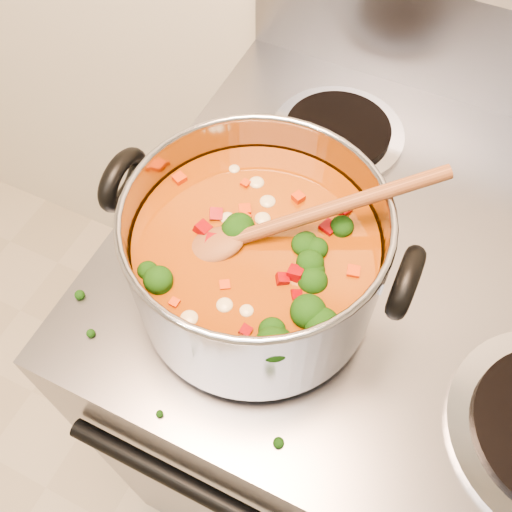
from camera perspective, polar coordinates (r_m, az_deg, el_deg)
The scene contains 4 objects.
electric_range at distance 1.14m, azimuth 11.25°, elevation -12.56°, with size 0.77×0.69×1.08m.
stockpot at distance 0.61m, azimuth 0.02°, elevation -0.17°, with size 0.33×0.27×0.16m.
wooden_spoon at distance 0.57m, azimuth 1.56°, elevation 2.85°, with size 0.24×0.19×0.09m.
cooktop_crumbs at distance 0.73m, azimuth 3.39°, elevation 1.78°, with size 0.39×0.15×0.01m.
Camera 1 is at (0.04, 0.72, 1.52)m, focal length 40.00 mm.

